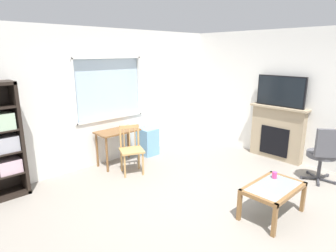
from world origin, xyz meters
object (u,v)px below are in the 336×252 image
at_px(wooden_chair, 131,149).
at_px(office_chair, 324,152).
at_px(plastic_drawer_unit, 148,141).
at_px(sippy_cup, 274,175).
at_px(fireplace, 277,133).
at_px(tv, 281,91).
at_px(desk_under_window, 118,136).
at_px(coffee_table, 273,191).

relative_size(wooden_chair, office_chair, 0.90).
height_order(plastic_drawer_unit, sippy_cup, plastic_drawer_unit).
bearing_deg(fireplace, wooden_chair, 150.89).
xyz_separation_m(tv, sippy_cup, (-1.88, -0.92, -0.96)).
distance_m(desk_under_window, office_chair, 3.78).
height_order(fireplace, office_chair, fireplace).
relative_size(desk_under_window, fireplace, 0.70).
bearing_deg(fireplace, sippy_cup, -154.20).
distance_m(desk_under_window, fireplace, 3.33).
xyz_separation_m(coffee_table, sippy_cup, (0.25, 0.12, 0.12)).
distance_m(wooden_chair, coffee_table, 2.60).
height_order(desk_under_window, office_chair, office_chair).
distance_m(plastic_drawer_unit, tv, 2.99).
bearing_deg(coffee_table, fireplace, 25.79).
distance_m(office_chair, coffee_table, 1.64).
xyz_separation_m(wooden_chair, plastic_drawer_unit, (0.85, 0.57, -0.17)).
xyz_separation_m(tv, coffee_table, (-2.13, -1.04, -1.07)).
height_order(plastic_drawer_unit, office_chair, office_chair).
bearing_deg(coffee_table, wooden_chair, 102.15).
xyz_separation_m(plastic_drawer_unit, tv, (1.83, -2.07, 1.15)).
bearing_deg(tv, fireplace, -0.00).
bearing_deg(coffee_table, desk_under_window, 99.26).
xyz_separation_m(desk_under_window, office_chair, (2.13, -3.13, -0.04)).
xyz_separation_m(office_chair, coffee_table, (-1.63, 0.07, -0.18)).
xyz_separation_m(fireplace, tv, (-0.02, 0.00, 0.88)).
bearing_deg(wooden_chair, plastic_drawer_unit, 33.58).
bearing_deg(office_chair, tv, 65.60).
bearing_deg(tv, plastic_drawer_unit, 131.44).
bearing_deg(fireplace, tv, 180.00).
distance_m(tv, coffee_table, 2.61).
height_order(desk_under_window, tv, tv).
bearing_deg(office_chair, fireplace, 64.83).
bearing_deg(desk_under_window, plastic_drawer_unit, 3.55).
xyz_separation_m(fireplace, sippy_cup, (-1.90, -0.92, -0.08)).
bearing_deg(sippy_cup, office_chair, -7.72).
bearing_deg(plastic_drawer_unit, wooden_chair, -146.42).
relative_size(fireplace, office_chair, 1.21).
height_order(tv, coffee_table, tv).
height_order(wooden_chair, tv, tv).
height_order(fireplace, tv, tv).
distance_m(wooden_chair, fireplace, 3.09).
xyz_separation_m(desk_under_window, sippy_cup, (0.75, -2.94, -0.09)).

